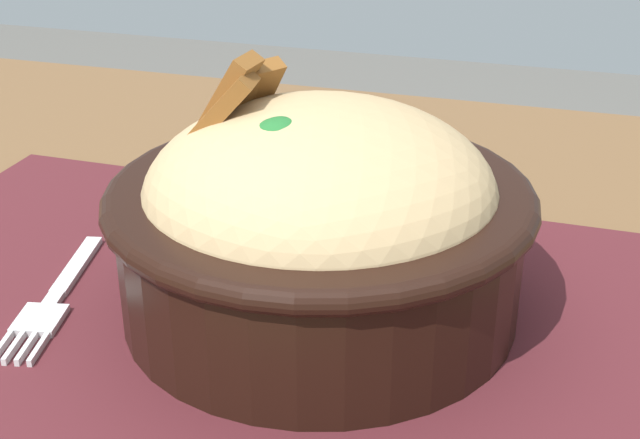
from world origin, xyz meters
TOP-DOWN VIEW (x-y plane):
  - table at (0.00, 0.00)m, footprint 1.03×0.76m
  - placemat at (-0.04, -0.01)m, footprint 0.44×0.30m
  - bowl at (-0.08, -0.02)m, footprint 0.21×0.21m
  - fork at (0.05, 0.02)m, footprint 0.04×0.12m

SIDE VIEW (x-z plane):
  - table at x=0.00m, z-range 0.28..0.99m
  - placemat at x=-0.04m, z-range 0.71..0.71m
  - fork at x=0.05m, z-range 0.71..0.72m
  - bowl at x=-0.08m, z-range 0.70..0.83m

